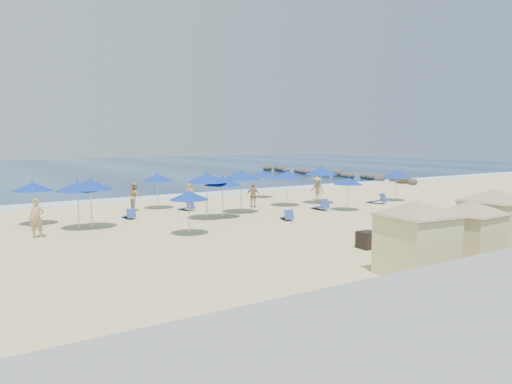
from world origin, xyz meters
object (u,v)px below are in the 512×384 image
cabana_2 (494,212)px  beachgoer_1 (135,197)px  cabana_1 (471,225)px  umbrella_3 (189,195)px  cabana_0 (417,229)px  umbrella_0 (78,186)px  beachgoer_4 (190,193)px  umbrella_5 (222,181)px  umbrella_9 (263,174)px  trash_bin (367,240)px  umbrella_10 (321,171)px  umbrella_7 (241,175)px  umbrella_2 (32,187)px  umbrella_1 (90,185)px  umbrella_12 (348,181)px  beachgoer_3 (317,188)px  umbrella_8 (287,175)px  beachgoer_0 (37,218)px  umbrella_6 (207,178)px  umbrella_11 (396,174)px  beachgoer_2 (253,195)px  rock_jetty (329,173)px  umbrella_4 (157,178)px

cabana_2 → beachgoer_1: (-8.11, 19.08, -0.72)m
cabana_1 → umbrella_3: bearing=119.7°
cabana_0 → cabana_2: size_ratio=0.99×
umbrella_0 → beachgoer_4: 10.52m
umbrella_5 → umbrella_9: bearing=42.7°
trash_bin → umbrella_10: size_ratio=0.27×
cabana_2 → umbrella_7: bearing=102.0°
umbrella_7 → umbrella_5: bearing=-150.7°
umbrella_9 → umbrella_3: bearing=-137.3°
umbrella_7 → beachgoer_1: size_ratio=1.51×
umbrella_2 → umbrella_10: (18.40, -1.73, 0.25)m
umbrella_2 → umbrella_7: (11.37, -2.45, 0.30)m
umbrella_1 → umbrella_12: (15.32, -2.49, -0.38)m
beachgoer_1 → beachgoer_3: size_ratio=1.03×
cabana_0 → cabana_1: (2.90, -0.06, -0.14)m
umbrella_8 → umbrella_12: umbrella_8 is taller
cabana_1 → beachgoer_0: cabana_1 is taller
trash_bin → umbrella_3: umbrella_3 is taller
umbrella_3 → umbrella_6: umbrella_6 is taller
umbrella_5 → umbrella_11: size_ratio=1.10×
umbrella_8 → beachgoer_1: umbrella_8 is taller
trash_bin → umbrella_12: size_ratio=0.33×
cabana_2 → beachgoer_4: cabana_2 is taller
umbrella_11 → beachgoer_2: (-10.63, 2.82, -1.13)m
beachgoer_0 → cabana_0: bearing=-29.0°
umbrella_8 → beachgoer_3: (3.87, 1.39, -1.26)m
cabana_2 → umbrella_9: bearing=82.8°
rock_jetty → umbrella_3: 38.95m
umbrella_2 → rock_jetty: bearing=25.4°
umbrella_3 → beachgoer_1: umbrella_3 is taller
umbrella_9 → umbrella_2: bearing=-168.6°
trash_bin → umbrella_12: umbrella_12 is taller
beachgoer_4 → beachgoer_1: bearing=144.2°
umbrella_6 → beachgoer_2: umbrella_6 is taller
umbrella_6 → beachgoer_0: size_ratio=1.49×
umbrella_3 → umbrella_4: bearing=76.5°
cabana_2 → umbrella_10: (3.97, 15.12, 0.68)m
umbrella_3 → beachgoer_0: 7.03m
umbrella_8 → beachgoer_4: 6.83m
beachgoer_4 → beachgoer_2: bearing=-95.9°
cabana_2 → umbrella_5: size_ratio=1.81×
umbrella_9 → beachgoer_4: (-6.50, -0.56, -1.03)m
umbrella_9 → beachgoer_0: (-17.47, -7.15, -0.93)m
rock_jetty → cabana_2: bearing=-122.5°
beachgoer_3 → umbrella_0: bearing=-100.1°
umbrella_6 → umbrella_11: 15.51m
umbrella_1 → umbrella_8: 13.44m
trash_bin → umbrella_7: (0.81, 11.24, 1.98)m
umbrella_10 → cabana_2: bearing=-104.7°
umbrella_2 → umbrella_3: 9.00m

